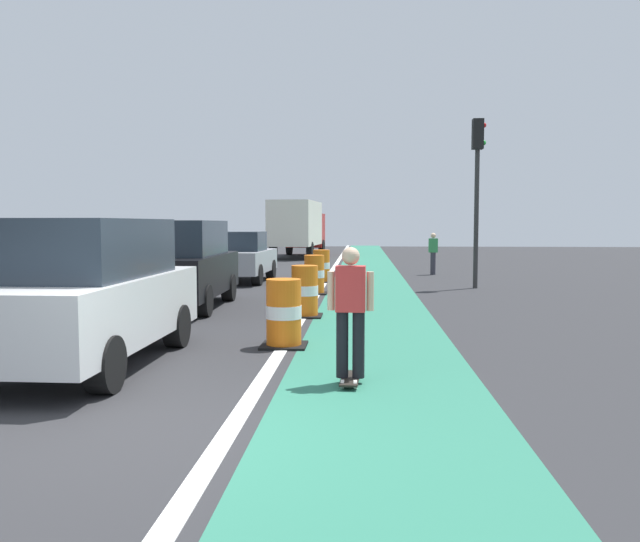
{
  "coord_description": "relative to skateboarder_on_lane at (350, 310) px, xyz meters",
  "views": [
    {
      "loc": [
        2.16,
        -5.82,
        1.98
      ],
      "look_at": [
        1.38,
        6.09,
        1.1
      ],
      "focal_mm": 36.49,
      "sensor_mm": 36.0,
      "label": 1
    }
  ],
  "objects": [
    {
      "name": "ground_plane",
      "position": [
        -2.01,
        -2.09,
        -0.91
      ],
      "size": [
        100.0,
        100.0,
        0.0
      ],
      "primitive_type": "plane",
      "color": "#2D2D30"
    },
    {
      "name": "bike_lane_strip",
      "position": [
        0.39,
        9.91,
        -0.91
      ],
      "size": [
        2.5,
        80.0,
        0.01
      ],
      "primitive_type": "cube",
      "color": "#2D755B",
      "rests_on": "ground"
    },
    {
      "name": "lane_divider_stripe",
      "position": [
        -1.11,
        9.91,
        -0.91
      ],
      "size": [
        0.2,
        80.0,
        0.01
      ],
      "primitive_type": "cube",
      "color": "silver",
      "rests_on": "ground"
    },
    {
      "name": "skateboarder_on_lane",
      "position": [
        0.0,
        0.0,
        0.0
      ],
      "size": [
        0.57,
        0.81,
        1.69
      ],
      "color": "black",
      "rests_on": "ground"
    },
    {
      "name": "parked_suv_nearest",
      "position": [
        -3.65,
        0.79,
        0.12
      ],
      "size": [
        1.95,
        4.61,
        2.04
      ],
      "color": "silver",
      "rests_on": "ground"
    },
    {
      "name": "parked_suv_second",
      "position": [
        -4.05,
        6.95,
        0.12
      ],
      "size": [
        1.99,
        4.64,
        2.04
      ],
      "color": "black",
      "rests_on": "ground"
    },
    {
      "name": "parked_sedan_third",
      "position": [
        -3.98,
        13.78,
        -0.08
      ],
      "size": [
        2.02,
        4.16,
        1.7
      ],
      "color": "#9EA0A5",
      "rests_on": "ground"
    },
    {
      "name": "traffic_barrel_front",
      "position": [
        -1.11,
        2.34,
        -0.38
      ],
      "size": [
        0.73,
        0.73,
        1.09
      ],
      "color": "orange",
      "rests_on": "ground"
    },
    {
      "name": "traffic_barrel_mid",
      "position": [
        -1.07,
        5.71,
        -0.38
      ],
      "size": [
        0.73,
        0.73,
        1.09
      ],
      "color": "orange",
      "rests_on": "ground"
    },
    {
      "name": "traffic_barrel_back",
      "position": [
        -1.2,
        10.18,
        -0.38
      ],
      "size": [
        0.73,
        0.73,
        1.09
      ],
      "color": "orange",
      "rests_on": "ground"
    },
    {
      "name": "traffic_barrel_far",
      "position": [
        -1.23,
        13.77,
        -0.38
      ],
      "size": [
        0.73,
        0.73,
        1.09
      ],
      "color": "orange",
      "rests_on": "ground"
    },
    {
      "name": "delivery_truck_down_block",
      "position": [
        -3.6,
        29.86,
        0.94
      ],
      "size": [
        2.77,
        7.73,
        3.23
      ],
      "color": "silver",
      "rests_on": "ground"
    },
    {
      "name": "traffic_light_corner",
      "position": [
        3.59,
        12.09,
        2.59
      ],
      "size": [
        0.41,
        0.32,
        5.1
      ],
      "color": "#2D2D2D",
      "rests_on": "ground"
    },
    {
      "name": "pedestrian_crossing",
      "position": [
        2.86,
        17.27,
        -0.05
      ],
      "size": [
        0.34,
        0.2,
        1.61
      ],
      "color": "#33333D",
      "rests_on": "ground"
    }
  ]
}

